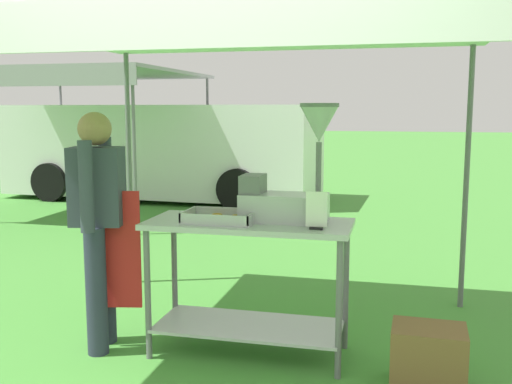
% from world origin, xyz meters
% --- Properties ---
extents(ground_plane, '(70.00, 70.00, 0.00)m').
position_xyz_m(ground_plane, '(0.00, 6.00, 0.00)').
color(ground_plane, '#478E38').
extents(stall_canopy, '(3.15, 2.55, 2.18)m').
position_xyz_m(stall_canopy, '(0.06, 1.47, 2.10)').
color(stall_canopy, slate).
rests_on(stall_canopy, ground).
extents(donut_cart, '(1.34, 0.57, 0.90)m').
position_xyz_m(donut_cart, '(0.06, 1.37, 0.63)').
color(donut_cart, '#B7B7BC').
rests_on(donut_cart, ground).
extents(donut_tray, '(0.46, 0.30, 0.07)m').
position_xyz_m(donut_tray, '(-0.12, 1.31, 0.92)').
color(donut_tray, '#B7B7BC').
rests_on(donut_tray, donut_cart).
extents(donut_fryer, '(0.62, 0.28, 0.76)m').
position_xyz_m(donut_fryer, '(0.34, 1.43, 1.17)').
color(donut_fryer, '#B7B7BC').
rests_on(donut_fryer, donut_cart).
extents(menu_sign, '(0.13, 0.05, 0.23)m').
position_xyz_m(menu_sign, '(0.52, 1.22, 1.00)').
color(menu_sign, black).
rests_on(menu_sign, donut_cart).
extents(vendor, '(0.47, 0.54, 1.61)m').
position_xyz_m(vendor, '(-0.94, 1.23, 0.90)').
color(vendor, '#2D3347').
rests_on(vendor, ground).
extents(supply_crate, '(0.44, 0.33, 0.37)m').
position_xyz_m(supply_crate, '(1.21, 1.15, 0.18)').
color(supply_crate, brown).
rests_on(supply_crate, ground).
extents(van_white, '(5.70, 2.28, 1.69)m').
position_xyz_m(van_white, '(-3.21, 7.78, 0.88)').
color(van_white, white).
rests_on(van_white, ground).
extents(neighbour_tent, '(3.08, 3.20, 2.20)m').
position_xyz_m(neighbour_tent, '(-3.74, 6.12, 2.13)').
color(neighbour_tent, slate).
rests_on(neighbour_tent, ground).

